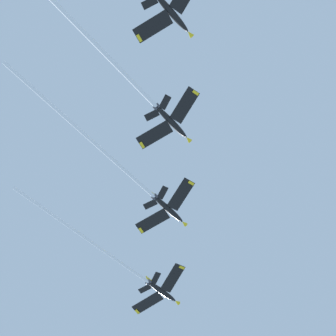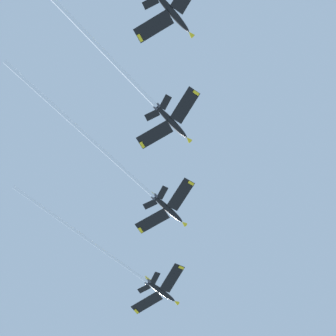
{
  "view_description": "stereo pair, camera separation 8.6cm",
  "coord_description": "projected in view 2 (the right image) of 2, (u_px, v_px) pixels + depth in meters",
  "views": [
    {
      "loc": [
        8.57,
        21.52,
        1.62
      ],
      "look_at": [
        0.79,
        8.47,
        120.79
      ],
      "focal_mm": 49.1,
      "sensor_mm": 36.0,
      "label": 1
    },
    {
      "loc": [
        8.65,
        21.47,
        1.62
      ],
      "look_at": [
        0.79,
        8.47,
        120.79
      ],
      "focal_mm": 49.1,
      "sensor_mm": 36.0,
      "label": 2
    }
  ],
  "objects": [
    {
      "name": "jet_lead",
      "position": [
        131.0,
        270.0,
        129.15
      ],
      "size": [
        55.58,
        21.61,
        23.65
      ],
      "color": "black"
    },
    {
      "name": "jet_third",
      "position": [
        136.0,
        85.0,
        109.82
      ],
      "size": [
        49.76,
        21.62,
        21.17
      ],
      "color": "black"
    },
    {
      "name": "jet_second",
      "position": [
        132.0,
        176.0,
        117.51
      ],
      "size": [
        56.96,
        23.71,
        24.5
      ],
      "color": "black"
    }
  ]
}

